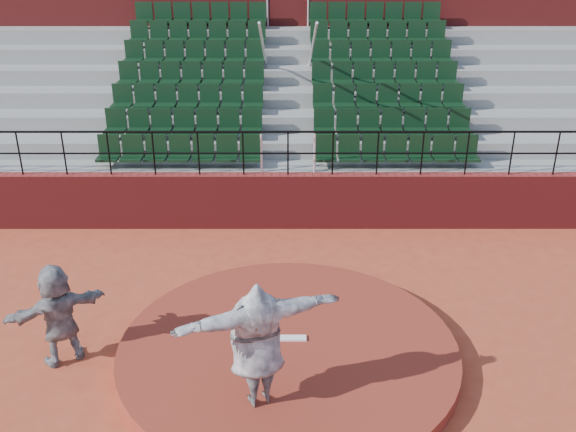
{
  "coord_description": "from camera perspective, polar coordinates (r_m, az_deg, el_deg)",
  "views": [
    {
      "loc": [
        -0.0,
        -8.59,
        6.44
      ],
      "look_at": [
        0.0,
        2.5,
        1.4
      ],
      "focal_mm": 40.0,
      "sensor_mm": 36.0,
      "label": 1
    }
  ],
  "objects": [
    {
      "name": "pitcher",
      "position": [
        8.96,
        -2.78,
        -11.3
      ],
      "size": [
        2.43,
        1.46,
        1.92
      ],
      "primitive_type": "imported",
      "rotation": [
        0.0,
        0.0,
        3.52
      ],
      "color": "black",
      "rests_on": "pitchers_mound"
    },
    {
      "name": "pitchers_mound",
      "position": [
        10.67,
        0.01,
        -11.88
      ],
      "size": [
        5.5,
        5.5,
        0.25
      ],
      "primitive_type": "cylinder",
      "color": "maroon",
      "rests_on": "ground"
    },
    {
      "name": "fielder",
      "position": [
        10.83,
        -19.73,
        -8.23
      ],
      "size": [
        1.61,
        1.29,
        1.72
      ],
      "primitive_type": "imported",
      "rotation": [
        0.0,
        0.0,
        3.72
      ],
      "color": "black",
      "rests_on": "ground"
    },
    {
      "name": "seating_deck",
      "position": [
        17.95,
        -0.01,
        8.29
      ],
      "size": [
        24.0,
        5.97,
        4.63
      ],
      "color": "gray",
      "rests_on": "ground"
    },
    {
      "name": "press_box_facade",
      "position": [
        21.39,
        -0.01,
        16.67
      ],
      "size": [
        24.0,
        3.0,
        7.1
      ],
      "primitive_type": "cube",
      "color": "maroon",
      "rests_on": "ground"
    },
    {
      "name": "ground",
      "position": [
        10.74,
        0.01,
        -12.41
      ],
      "size": [
        90.0,
        90.0,
        0.0
      ],
      "primitive_type": "plane",
      "color": "#AC4127",
      "rests_on": "ground"
    },
    {
      "name": "pitching_rubber",
      "position": [
        10.71,
        0.0,
        -10.8
      ],
      "size": [
        0.6,
        0.15,
        0.03
      ],
      "primitive_type": "cube",
      "color": "white",
      "rests_on": "pitchers_mound"
    },
    {
      "name": "wall_railing",
      "position": [
        14.29,
        -0.0,
        6.46
      ],
      "size": [
        24.04,
        0.05,
        1.03
      ],
      "color": "black",
      "rests_on": "boundary_wall"
    },
    {
      "name": "boundary_wall",
      "position": [
        14.78,
        -0.0,
        1.36
      ],
      "size": [
        24.0,
        0.3,
        1.3
      ],
      "primitive_type": "cube",
      "color": "maroon",
      "rests_on": "ground"
    }
  ]
}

